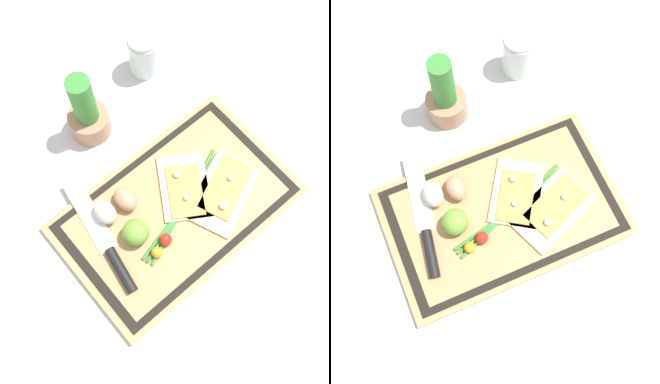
% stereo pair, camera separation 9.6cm
% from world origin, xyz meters
% --- Properties ---
extents(ground_plane, '(6.00, 6.00, 0.00)m').
position_xyz_m(ground_plane, '(0.00, 0.00, 0.00)').
color(ground_plane, silver).
extents(cutting_board, '(0.50, 0.31, 0.02)m').
position_xyz_m(cutting_board, '(0.00, 0.00, 0.01)').
color(cutting_board, tan).
rests_on(cutting_board, ground_plane).
extents(pizza_slice_near, '(0.20, 0.16, 0.02)m').
position_xyz_m(pizza_slice_near, '(0.10, -0.04, 0.03)').
color(pizza_slice_near, beige).
rests_on(pizza_slice_near, cutting_board).
extents(pizza_slice_far, '(0.17, 0.18, 0.02)m').
position_xyz_m(pizza_slice_far, '(0.04, 0.02, 0.03)').
color(pizza_slice_far, beige).
rests_on(pizza_slice_far, cutting_board).
extents(knife, '(0.08, 0.28, 0.02)m').
position_xyz_m(knife, '(-0.17, 0.01, 0.03)').
color(knife, silver).
rests_on(knife, cutting_board).
extents(egg_brown, '(0.04, 0.06, 0.04)m').
position_xyz_m(egg_brown, '(-0.07, 0.08, 0.04)').
color(egg_brown, tan).
rests_on(egg_brown, cutting_board).
extents(egg_pink, '(0.04, 0.06, 0.04)m').
position_xyz_m(egg_pink, '(-0.12, 0.08, 0.04)').
color(egg_pink, beige).
rests_on(egg_pink, cutting_board).
extents(lime, '(0.06, 0.06, 0.06)m').
position_xyz_m(lime, '(-0.10, 0.01, 0.05)').
color(lime, '#70A838').
rests_on(lime, cutting_board).
extents(cherry_tomato_red, '(0.03, 0.03, 0.03)m').
position_xyz_m(cherry_tomato_red, '(-0.06, -0.04, 0.03)').
color(cherry_tomato_red, red).
rests_on(cherry_tomato_red, cutting_board).
extents(cherry_tomato_yellow, '(0.02, 0.02, 0.02)m').
position_xyz_m(cherry_tomato_yellow, '(-0.10, -0.05, 0.03)').
color(cherry_tomato_yellow, gold).
rests_on(cherry_tomato_yellow, cutting_board).
extents(scallion_bunch, '(0.29, 0.12, 0.01)m').
position_xyz_m(scallion_bunch, '(0.02, -0.01, 0.02)').
color(scallion_bunch, '#388433').
rests_on(scallion_bunch, cutting_board).
extents(herb_pot, '(0.09, 0.09, 0.19)m').
position_xyz_m(herb_pot, '(-0.02, 0.28, 0.07)').
color(herb_pot, '#AD7A5B').
rests_on(herb_pot, ground_plane).
extents(sauce_jar, '(0.07, 0.07, 0.11)m').
position_xyz_m(sauce_jar, '(0.18, 0.33, 0.05)').
color(sauce_jar, silver).
rests_on(sauce_jar, ground_plane).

